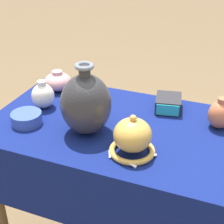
{
  "coord_description": "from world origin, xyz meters",
  "views": [
    {
      "loc": [
        0.44,
        -1.17,
        1.55
      ],
      "look_at": [
        0.02,
        -0.09,
        0.9
      ],
      "focal_mm": 55.0,
      "sensor_mm": 36.0,
      "label": 1
    }
  ],
  "objects_px": {
    "vase_dome_bell": "(132,138)",
    "pot_squat_cobalt": "(27,118)",
    "jar_round_terracotta": "(220,114)",
    "jar_round_ivory": "(43,96)",
    "jar_round_rose": "(58,81)",
    "mosaic_tile_box": "(168,103)",
    "vase_tall_bulbous": "(86,104)"
  },
  "relations": [
    {
      "from": "pot_squat_cobalt",
      "to": "mosaic_tile_box",
      "type": "bearing_deg",
      "value": 32.77
    },
    {
      "from": "vase_dome_bell",
      "to": "jar_round_ivory",
      "type": "xyz_separation_m",
      "value": [
        -0.49,
        0.19,
        -0.01
      ]
    },
    {
      "from": "mosaic_tile_box",
      "to": "jar_round_terracotta",
      "type": "distance_m",
      "value": 0.25
    },
    {
      "from": "vase_tall_bulbous",
      "to": "jar_round_rose",
      "type": "height_order",
      "value": "vase_tall_bulbous"
    },
    {
      "from": "jar_round_ivory",
      "to": "vase_dome_bell",
      "type": "bearing_deg",
      "value": -21.14
    },
    {
      "from": "vase_tall_bulbous",
      "to": "vase_dome_bell",
      "type": "height_order",
      "value": "vase_tall_bulbous"
    },
    {
      "from": "pot_squat_cobalt",
      "to": "jar_round_rose",
      "type": "relative_size",
      "value": 0.94
    },
    {
      "from": "pot_squat_cobalt",
      "to": "vase_dome_bell",
      "type": "bearing_deg",
      "value": -4.54
    },
    {
      "from": "pot_squat_cobalt",
      "to": "jar_round_rose",
      "type": "xyz_separation_m",
      "value": [
        -0.04,
        0.34,
        0.02
      ]
    },
    {
      "from": "pot_squat_cobalt",
      "to": "jar_round_rose",
      "type": "height_order",
      "value": "jar_round_rose"
    },
    {
      "from": "jar_round_rose",
      "to": "jar_round_terracotta",
      "type": "bearing_deg",
      "value": -5.23
    },
    {
      "from": "vase_tall_bulbous",
      "to": "jar_round_rose",
      "type": "relative_size",
      "value": 2.12
    },
    {
      "from": "pot_squat_cobalt",
      "to": "jar_round_ivory",
      "type": "height_order",
      "value": "jar_round_ivory"
    },
    {
      "from": "vase_tall_bulbous",
      "to": "mosaic_tile_box",
      "type": "relative_size",
      "value": 1.9
    },
    {
      "from": "vase_dome_bell",
      "to": "jar_round_rose",
      "type": "bearing_deg",
      "value": 144.09
    },
    {
      "from": "pot_squat_cobalt",
      "to": "jar_round_ivory",
      "type": "distance_m",
      "value": 0.16
    },
    {
      "from": "vase_tall_bulbous",
      "to": "pot_squat_cobalt",
      "type": "height_order",
      "value": "vase_tall_bulbous"
    },
    {
      "from": "vase_tall_bulbous",
      "to": "vase_dome_bell",
      "type": "relative_size",
      "value": 1.58
    },
    {
      "from": "mosaic_tile_box",
      "to": "jar_round_ivory",
      "type": "bearing_deg",
      "value": -171.5
    },
    {
      "from": "mosaic_tile_box",
      "to": "jar_round_terracotta",
      "type": "bearing_deg",
      "value": -28.65
    },
    {
      "from": "jar_round_terracotta",
      "to": "jar_round_rose",
      "type": "relative_size",
      "value": 0.97
    },
    {
      "from": "mosaic_tile_box",
      "to": "pot_squat_cobalt",
      "type": "relative_size",
      "value": 1.19
    },
    {
      "from": "jar_round_terracotta",
      "to": "jar_round_rose",
      "type": "xyz_separation_m",
      "value": [
        -0.8,
        0.07,
        -0.01
      ]
    },
    {
      "from": "mosaic_tile_box",
      "to": "jar_round_rose",
      "type": "xyz_separation_m",
      "value": [
        -0.57,
        -0.0,
        0.02
      ]
    },
    {
      "from": "jar_round_terracotta",
      "to": "jar_round_ivory",
      "type": "relative_size",
      "value": 1.02
    },
    {
      "from": "vase_tall_bulbous",
      "to": "pot_squat_cobalt",
      "type": "xyz_separation_m",
      "value": [
        -0.26,
        -0.04,
        -0.1
      ]
    },
    {
      "from": "vase_tall_bulbous",
      "to": "jar_round_ivory",
      "type": "bearing_deg",
      "value": 157.21
    },
    {
      "from": "vase_tall_bulbous",
      "to": "vase_dome_bell",
      "type": "xyz_separation_m",
      "value": [
        0.22,
        -0.08,
        -0.06
      ]
    },
    {
      "from": "vase_dome_bell",
      "to": "jar_round_ivory",
      "type": "relative_size",
      "value": 1.42
    },
    {
      "from": "mosaic_tile_box",
      "to": "jar_round_ivory",
      "type": "xyz_separation_m",
      "value": [
        -0.54,
        -0.19,
        0.03
      ]
    },
    {
      "from": "mosaic_tile_box",
      "to": "jar_round_terracotta",
      "type": "relative_size",
      "value": 1.16
    },
    {
      "from": "vase_dome_bell",
      "to": "pot_squat_cobalt",
      "type": "height_order",
      "value": "vase_dome_bell"
    }
  ]
}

